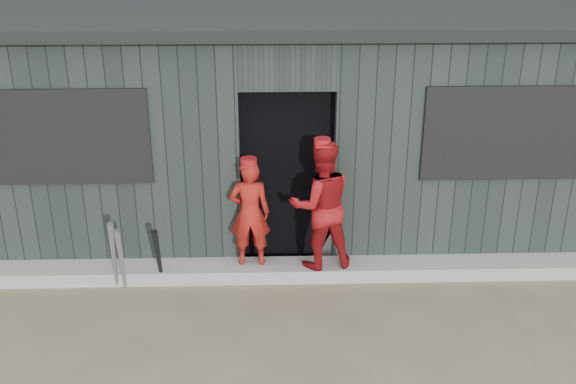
{
  "coord_description": "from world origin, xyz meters",
  "views": [
    {
      "loc": [
        -0.18,
        -4.32,
        3.47
      ],
      "look_at": [
        0.0,
        1.8,
        1.0
      ],
      "focal_mm": 40.0,
      "sensor_mm": 36.0,
      "label": 1
    }
  ],
  "objects_px": {
    "player_red_left": "(250,213)",
    "player_grey_back": "(337,211)",
    "dugout": "(284,120)",
    "bat_left": "(121,259)",
    "bat_mid": "(114,256)",
    "bat_right": "(158,257)",
    "player_red_right": "(321,205)"
  },
  "relations": [
    {
      "from": "player_red_left",
      "to": "player_grey_back",
      "type": "distance_m",
      "value": 1.06
    },
    {
      "from": "player_grey_back",
      "to": "dugout",
      "type": "height_order",
      "value": "dugout"
    },
    {
      "from": "bat_left",
      "to": "player_grey_back",
      "type": "bearing_deg",
      "value": 16.59
    },
    {
      "from": "bat_mid",
      "to": "player_grey_back",
      "type": "bearing_deg",
      "value": 16.27
    },
    {
      "from": "bat_left",
      "to": "dugout",
      "type": "distance_m",
      "value": 2.74
    },
    {
      "from": "bat_mid",
      "to": "bat_right",
      "type": "relative_size",
      "value": 1.16
    },
    {
      "from": "bat_left",
      "to": "bat_mid",
      "type": "bearing_deg",
      "value": -174.5
    },
    {
      "from": "bat_mid",
      "to": "player_red_right",
      "type": "distance_m",
      "value": 2.2
    },
    {
      "from": "bat_left",
      "to": "dugout",
      "type": "xyz_separation_m",
      "value": [
        1.72,
        1.92,
        0.92
      ]
    },
    {
      "from": "player_red_left",
      "to": "dugout",
      "type": "bearing_deg",
      "value": -103.92
    },
    {
      "from": "player_red_left",
      "to": "player_red_right",
      "type": "height_order",
      "value": "player_red_right"
    },
    {
      "from": "player_red_left",
      "to": "player_grey_back",
      "type": "xyz_separation_m",
      "value": [
        0.97,
        0.4,
        -0.16
      ]
    },
    {
      "from": "dugout",
      "to": "player_red_left",
      "type": "bearing_deg",
      "value": -103.71
    },
    {
      "from": "player_grey_back",
      "to": "player_red_left",
      "type": "bearing_deg",
      "value": 26.02
    },
    {
      "from": "bat_left",
      "to": "player_red_right",
      "type": "height_order",
      "value": "player_red_right"
    },
    {
      "from": "player_red_right",
      "to": "player_grey_back",
      "type": "distance_m",
      "value": 0.57
    },
    {
      "from": "dugout",
      "to": "player_grey_back",
      "type": "bearing_deg",
      "value": -65.53
    },
    {
      "from": "bat_mid",
      "to": "bat_right",
      "type": "distance_m",
      "value": 0.45
    },
    {
      "from": "player_red_left",
      "to": "dugout",
      "type": "relative_size",
      "value": 0.14
    },
    {
      "from": "bat_left",
      "to": "player_red_right",
      "type": "xyz_separation_m",
      "value": [
        2.07,
        0.23,
        0.49
      ]
    },
    {
      "from": "player_grey_back",
      "to": "bat_mid",
      "type": "bearing_deg",
      "value": 19.77
    },
    {
      "from": "bat_right",
      "to": "player_grey_back",
      "type": "relative_size",
      "value": 0.61
    },
    {
      "from": "bat_left",
      "to": "bat_right",
      "type": "distance_m",
      "value": 0.38
    },
    {
      "from": "bat_right",
      "to": "dugout",
      "type": "distance_m",
      "value": 2.49
    },
    {
      "from": "bat_left",
      "to": "player_grey_back",
      "type": "distance_m",
      "value": 2.4
    },
    {
      "from": "player_red_left",
      "to": "dugout",
      "type": "height_order",
      "value": "dugout"
    },
    {
      "from": "bat_right",
      "to": "dugout",
      "type": "relative_size",
      "value": 0.08
    },
    {
      "from": "bat_right",
      "to": "bat_mid",
      "type": "bearing_deg",
      "value": -171.83
    },
    {
      "from": "bat_mid",
      "to": "player_red_left",
      "type": "relative_size",
      "value": 0.7
    },
    {
      "from": "player_red_left",
      "to": "bat_mid",
      "type": "bearing_deg",
      "value": 11.47
    },
    {
      "from": "bat_right",
      "to": "dugout",
      "type": "height_order",
      "value": "dugout"
    },
    {
      "from": "bat_mid",
      "to": "bat_right",
      "type": "bearing_deg",
      "value": 8.17
    }
  ]
}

